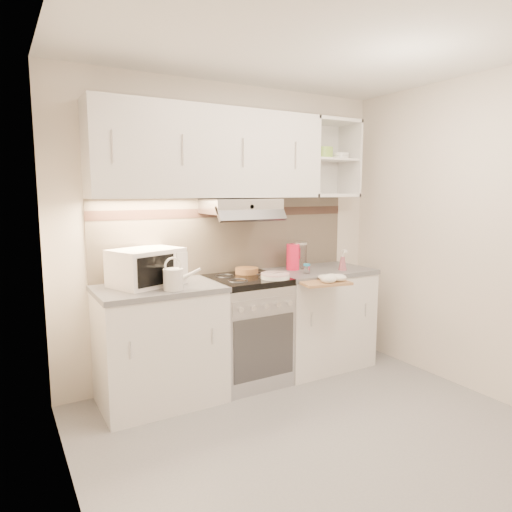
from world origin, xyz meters
The scene contains 17 objects.
ground centered at (0.00, 0.00, 0.00)m, with size 3.00×3.00×0.00m, color #939396.
room_shell centered at (0.00, 0.37, 1.63)m, with size 3.04×2.84×2.52m.
base_cabinet_left centered at (-0.75, 1.10, 0.43)m, with size 0.90×0.60×0.86m, color white.
worktop_left centered at (-0.75, 1.10, 0.88)m, with size 0.92×0.62×0.04m, color slate.
base_cabinet_right centered at (0.75, 1.10, 0.43)m, with size 0.90×0.60×0.86m, color white.
worktop_right centered at (0.75, 1.10, 0.88)m, with size 0.92×0.62×0.04m, color slate.
electric_range centered at (0.00, 1.10, 0.45)m, with size 0.60×0.60×0.90m.
microwave centered at (-0.81, 1.17, 1.04)m, with size 0.59×0.51×0.28m.
watering_can centered at (-0.69, 0.92, 0.99)m, with size 0.28×0.14×0.24m.
plate_stack centered at (0.17, 0.92, 0.92)m, with size 0.23×0.23×0.05m.
bread_loaf centered at (0.08, 1.23, 0.92)m, with size 0.20×0.20×0.05m, color #B26A40.
pink_pitcher centered at (0.53, 1.20, 1.02)m, with size 0.13×0.12×0.23m.
glass_jar centered at (0.62, 1.21, 1.02)m, with size 0.13×0.13×0.24m.
spice_jar centered at (0.52, 0.97, 0.94)m, with size 0.06×0.06×0.09m.
spray_bottle centered at (0.91, 0.96, 0.98)m, with size 0.07×0.07×0.20m.
cutting_board centered at (0.51, 0.75, 0.87)m, with size 0.39×0.35×0.02m, color #B37A54.
dish_towel centered at (0.54, 0.70, 0.91)m, with size 0.23×0.19×0.06m, color silver, non-canonical shape.
Camera 1 is at (-1.78, -2.15, 1.60)m, focal length 32.00 mm.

